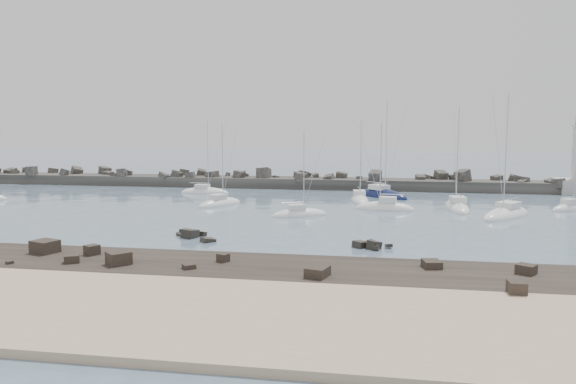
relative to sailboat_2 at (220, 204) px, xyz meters
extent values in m
plane|color=slate|center=(8.33, -13.93, -0.14)|extent=(400.00, 400.00, 0.00)
cube|color=#C9AD8B|center=(8.33, -45.93, -0.14)|extent=(140.00, 14.00, 1.00)
cube|color=black|center=(8.33, -35.93, -0.14)|extent=(140.00, 12.00, 0.70)
cube|color=black|center=(-5.92, -32.98, 0.76)|extent=(2.49, 2.32, 1.09)
cube|color=black|center=(-1.46, -33.07, 0.64)|extent=(1.40, 1.44, 0.85)
cube|color=black|center=(-6.39, -37.07, 0.33)|extent=(0.64, 0.66, 0.23)
cube|color=black|center=(2.34, -35.77, 0.72)|extent=(2.27, 2.28, 1.01)
cube|color=black|center=(18.38, -36.71, 0.58)|extent=(1.88, 2.10, 0.73)
cube|color=black|center=(33.65, -33.30, 0.57)|extent=(1.72, 1.68, 0.71)
cube|color=black|center=(31.71, -39.04, 0.68)|extent=(1.15, 1.28, 0.94)
cube|color=black|center=(-1.68, -35.84, 0.52)|extent=(1.49, 1.44, 0.62)
cube|color=black|center=(26.85, -32.57, 0.49)|extent=(1.61, 1.81, 0.56)
cube|color=black|center=(10.28, -33.50, 0.54)|extent=(1.11, 1.05, 0.66)
cube|color=black|center=(8.30, -36.10, 0.39)|extent=(1.23, 1.22, 0.36)
cube|color=black|center=(3.73, -22.99, 0.14)|extent=(1.80, 1.82, 1.26)
cube|color=black|center=(2.91, -21.44, 0.05)|extent=(1.66, 1.48, 0.85)
cube|color=black|center=(6.13, -24.66, -0.15)|extent=(1.77, 1.73, 1.04)
cube|color=black|center=(4.71, -21.92, 0.06)|extent=(0.88, 0.87, 0.63)
cube|color=black|center=(3.48, -21.35, -0.16)|extent=(0.74, 0.74, 0.76)
cube|color=black|center=(2.68, -22.01, -0.22)|extent=(1.61, 1.72, 1.12)
cube|color=black|center=(22.04, -24.75, -0.04)|extent=(1.60, 1.73, 1.30)
cube|color=black|center=(20.97, -24.64, 0.08)|extent=(1.62, 1.60, 0.85)
cube|color=black|center=(23.61, -24.57, 0.10)|extent=(0.77, 0.75, 0.41)
cube|color=black|center=(22.25, -25.09, 0.10)|extent=(1.58, 1.58, 1.23)
cube|color=black|center=(22.42, -25.75, 0.11)|extent=(0.80, 0.68, 0.57)
cube|color=#312F2C|center=(0.83, 24.07, 0.06)|extent=(115.00, 6.00, 3.20)
cube|color=#312F2C|center=(-44.14, 21.56, 2.41)|extent=(1.73, 1.71, 1.83)
cube|color=#312F2C|center=(-15.06, 26.64, 1.95)|extent=(2.12, 2.04, 1.91)
cube|color=#312F2C|center=(-25.08, 21.91, 1.92)|extent=(0.98, 0.96, 0.88)
cube|color=#312F2C|center=(3.39, 24.44, 1.43)|extent=(1.50, 1.61, 1.33)
cube|color=#312F2C|center=(50.69, 23.00, 1.73)|extent=(2.19, 2.20, 1.40)
cube|color=#312F2C|center=(-15.31, 22.94, 2.03)|extent=(1.87, 1.86, 1.86)
cube|color=#312F2C|center=(-27.40, 22.44, 1.63)|extent=(1.61, 1.61, 1.29)
cube|color=#312F2C|center=(8.85, 24.42, 1.93)|extent=(1.55, 1.48, 1.18)
cube|color=#312F2C|center=(-52.04, 26.47, 1.75)|extent=(1.32, 1.28, 0.87)
cube|color=#312F2C|center=(-29.98, 24.96, 1.72)|extent=(2.00, 2.01, 1.26)
cube|color=#312F2C|center=(1.42, 23.25, 2.28)|extent=(2.72, 2.82, 2.81)
cube|color=#312F2C|center=(-12.18, 22.00, 2.01)|extent=(1.73, 1.50, 1.45)
cube|color=#312F2C|center=(-37.06, 25.67, 2.04)|extent=(3.11, 2.79, 2.51)
cube|color=#312F2C|center=(30.90, 26.56, 1.79)|extent=(1.83, 1.62, 1.44)
cube|color=#312F2C|center=(13.36, 23.09, 1.83)|extent=(2.10, 2.21, 1.78)
cube|color=#312F2C|center=(-2.69, 25.38, 1.67)|extent=(1.60, 1.36, 1.41)
cube|color=#312F2C|center=(45.13, 25.14, 1.99)|extent=(2.01, 1.82, 1.85)
cube|color=#312F2C|center=(45.79, 24.79, 1.90)|extent=(2.18, 2.07, 1.71)
cube|color=#312F2C|center=(15.44, 25.61, 2.08)|extent=(2.24, 1.76, 1.57)
cube|color=#312F2C|center=(-6.11, 25.80, 1.84)|extent=(1.26, 1.34, 1.19)
cube|color=#312F2C|center=(-25.83, 23.93, 2.06)|extent=(2.61, 2.50, 1.83)
cube|color=#312F2C|center=(51.52, 21.56, 1.66)|extent=(2.38, 2.43, 1.84)
cube|color=#312F2C|center=(18.76, 23.60, 1.65)|extent=(1.17, 1.16, 1.22)
cube|color=#312F2C|center=(-42.58, 26.31, 2.06)|extent=(2.01, 2.11, 1.35)
cube|color=#312F2C|center=(-31.49, 26.49, 2.17)|extent=(2.94, 2.63, 2.01)
cube|color=#312F2C|center=(33.05, 26.14, 2.10)|extent=(2.66, 2.89, 2.40)
cube|color=#312F2C|center=(-37.56, 22.09, 2.15)|extent=(1.74, 1.67, 1.80)
cube|color=#312F2C|center=(46.13, 22.96, 1.46)|extent=(1.90, 1.97, 1.48)
cube|color=#312F2C|center=(-25.72, 22.08, 2.15)|extent=(1.96, 2.10, 2.03)
cube|color=#312F2C|center=(-14.77, 22.74, 1.99)|extent=(1.75, 1.54, 1.38)
cube|color=#312F2C|center=(29.42, 24.91, 1.82)|extent=(1.83, 1.92, 1.50)
cube|color=#312F2C|center=(42.54, 25.91, 1.93)|extent=(2.29, 2.26, 1.40)
cube|color=#312F2C|center=(35.83, 26.24, 1.85)|extent=(2.85, 2.23, 2.03)
cube|color=#312F2C|center=(-17.11, 21.81, 1.72)|extent=(2.16, 1.98, 1.57)
cube|color=#312F2C|center=(-23.78, 22.33, 1.21)|extent=(1.51, 1.50, 0.78)
cube|color=#312F2C|center=(46.61, 23.86, 1.87)|extent=(1.83, 1.98, 1.46)
cube|color=#312F2C|center=(-49.15, 23.59, 1.93)|extent=(1.40, 1.31, 1.33)
cube|color=#312F2C|center=(-48.82, 26.62, 2.04)|extent=(1.89, 1.76, 1.49)
cube|color=#312F2C|center=(36.44, 23.18, 2.48)|extent=(3.21, 3.13, 2.57)
cube|color=#312F2C|center=(-8.29, 23.39, 1.81)|extent=(2.38, 2.23, 1.96)
cube|color=#312F2C|center=(8.51, 26.64, 1.89)|extent=(2.49, 2.53, 2.05)
cube|color=#312F2C|center=(-17.98, 23.51, 1.72)|extent=(2.30, 1.93, 1.72)
cube|color=#312F2C|center=(10.63, 25.86, 1.86)|extent=(1.62, 1.72, 1.34)
cube|color=#312F2C|center=(-50.92, 24.72, 1.82)|extent=(2.14, 2.46, 1.81)
cube|color=#312F2C|center=(-3.35, 26.63, 1.89)|extent=(1.75, 1.69, 1.64)
cube|color=#312F2C|center=(-3.15, 23.00, 2.07)|extent=(2.44, 2.22, 1.92)
cube|color=#312F2C|center=(-8.44, 23.54, 1.65)|extent=(3.07, 2.82, 2.25)
cube|color=#312F2C|center=(21.58, 22.54, 2.28)|extent=(2.41, 3.11, 2.33)
cube|color=#312F2C|center=(7.58, 25.59, 1.82)|extent=(2.32, 2.35, 1.72)
cube|color=#312F2C|center=(8.13, 21.79, 1.70)|extent=(1.84, 2.15, 1.85)
cube|color=#312F2C|center=(-11.56, 26.43, 1.98)|extent=(2.35, 2.12, 2.13)
ellipsoid|color=white|center=(0.01, 0.02, -0.09)|extent=(5.97, 8.10, 2.04)
cube|color=white|center=(-0.18, -0.33, 1.11)|extent=(2.46, 2.71, 0.66)
cylinder|color=silver|center=(0.32, 0.57, 6.11)|extent=(0.11, 0.11, 10.67)
cylinder|color=silver|center=(-0.45, -0.81, 1.72)|extent=(1.61, 2.81, 0.09)
ellipsoid|color=white|center=(-6.53, 13.08, -0.09)|extent=(8.27, 2.65, 1.98)
cube|color=white|center=(-6.94, 13.07, 1.05)|extent=(2.33, 1.69, 0.60)
cylinder|color=silver|center=(-5.87, 13.09, 6.31)|extent=(0.10, 0.10, 11.12)
cylinder|color=silver|center=(-7.52, 13.07, 1.61)|extent=(3.30, 0.13, 0.09)
ellipsoid|color=white|center=(19.52, 7.27, -0.09)|extent=(3.74, 8.54, 2.11)
cube|color=white|center=(19.46, 7.68, 1.15)|extent=(1.98, 2.53, 0.68)
cylinder|color=silver|center=(19.62, 6.61, 6.38)|extent=(0.12, 0.12, 11.14)
cylinder|color=silver|center=(19.38, 8.25, 1.78)|extent=(0.58, 3.28, 0.10)
ellipsoid|color=white|center=(12.64, -7.51, -0.09)|extent=(7.50, 5.36, 1.89)
cube|color=white|center=(12.31, -7.68, 1.03)|extent=(2.48, 2.24, 0.62)
cylinder|color=silver|center=(13.15, -7.24, 5.63)|extent=(0.11, 0.11, 9.82)
cylinder|color=silver|center=(11.86, -7.91, 1.60)|extent=(2.62, 1.42, 0.09)
ellipsoid|color=#101842|center=(22.73, 13.45, -0.09)|extent=(9.81, 9.48, 2.51)
cube|color=white|center=(22.35, 13.81, 1.36)|extent=(3.56, 3.53, 0.76)
cylinder|color=silver|center=(23.34, 12.88, 8.01)|extent=(0.13, 0.13, 14.07)
cylinder|color=silver|center=(21.82, 14.31, 2.07)|extent=(3.11, 2.93, 0.11)
ellipsoid|color=white|center=(23.24, -0.58, -0.09)|extent=(8.15, 3.37, 2.26)
cube|color=white|center=(23.63, -0.62, 1.27)|extent=(2.39, 1.85, 0.79)
cylinder|color=silver|center=(22.61, -0.50, 6.22)|extent=(0.14, 0.14, 10.69)
cylinder|color=silver|center=(24.18, -0.69, 2.00)|extent=(3.16, 0.48, 0.11)
ellipsoid|color=white|center=(32.90, 1.50, -0.09)|extent=(3.53, 9.59, 2.39)
cube|color=white|center=(32.93, 1.03, 1.31)|extent=(2.07, 2.75, 0.76)
cylinder|color=silver|center=(32.85, 2.25, 7.29)|extent=(0.13, 0.13, 12.71)
cylinder|color=silver|center=(32.97, 0.37, 2.02)|extent=(0.35, 3.77, 0.11)
ellipsoid|color=white|center=(38.19, -3.86, -0.09)|extent=(8.82, 10.29, 2.47)
cube|color=white|center=(38.50, -3.44, 1.33)|extent=(3.43, 3.60, 0.74)
cylinder|color=silver|center=(37.69, -4.52, 8.00)|extent=(0.13, 0.13, 14.07)
cylinder|color=silver|center=(38.94, -2.85, 2.02)|extent=(2.58, 3.41, 0.11)
ellipsoid|color=white|center=(48.01, 3.65, -0.09)|extent=(6.81, 5.83, 1.92)
cube|color=white|center=(47.74, 3.44, 1.06)|extent=(2.38, 2.27, 0.66)
cylinder|color=silver|center=(48.46, 3.98, 5.39)|extent=(0.11, 0.11, 9.31)
cylinder|color=silver|center=(47.35, 3.15, 1.68)|extent=(2.27, 1.72, 0.09)
camera|label=1|loc=(23.01, -76.56, 11.27)|focal=35.00mm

